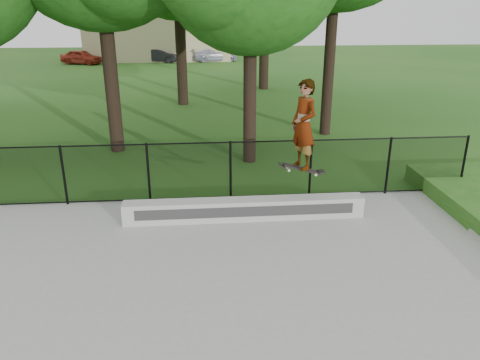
{
  "coord_description": "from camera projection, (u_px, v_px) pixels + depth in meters",
  "views": [
    {
      "loc": [
        1.29,
        -4.9,
        4.68
      ],
      "look_at": [
        2.09,
        4.2,
        1.2
      ],
      "focal_mm": 35.0,
      "sensor_mm": 36.0,
      "label": 1
    }
  ],
  "objects": [
    {
      "name": "car_b",
      "position": [
        161.0,
        56.0,
        38.65
      ],
      "size": [
        3.14,
        2.12,
        1.06
      ],
      "primitive_type": "imported",
      "rotation": [
        0.0,
        0.0,
        1.2
      ],
      "color": "black",
      "rests_on": "ground"
    },
    {
      "name": "car_c",
      "position": [
        214.0,
        55.0,
        39.26
      ],
      "size": [
        3.77,
        2.26,
        1.11
      ],
      "primitive_type": "imported",
      "rotation": [
        0.0,
        0.0,
        1.78
      ],
      "color": "#ADABC1",
      "rests_on": "ground"
    },
    {
      "name": "skater_airborne",
      "position": [
        304.0,
        126.0,
        9.89
      ],
      "size": [
        0.82,
        0.83,
        2.11
      ],
      "color": "black",
      "rests_on": "ground"
    },
    {
      "name": "grind_ledge",
      "position": [
        245.0,
        209.0,
        10.58
      ],
      "size": [
        5.43,
        0.4,
        0.48
      ],
      "primitive_type": "cube",
      "color": "#ADADA8",
      "rests_on": "concrete_slab"
    },
    {
      "name": "car_a",
      "position": [
        81.0,
        57.0,
        37.46
      ],
      "size": [
        3.58,
        2.45,
        1.14
      ],
      "primitive_type": "imported",
      "rotation": [
        0.0,
        0.0,
        1.2
      ],
      "color": "maroon",
      "rests_on": "ground"
    },
    {
      "name": "chainlink_fence",
      "position": [
        148.0,
        173.0,
        11.33
      ],
      "size": [
        16.06,
        0.06,
        1.5
      ],
      "color": "black",
      "rests_on": "concrete_slab"
    },
    {
      "name": "distant_building",
      "position": [
        159.0,
        33.0,
        40.57
      ],
      "size": [
        12.4,
        6.4,
        4.3
      ],
      "color": "tan",
      "rests_on": "ground"
    }
  ]
}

